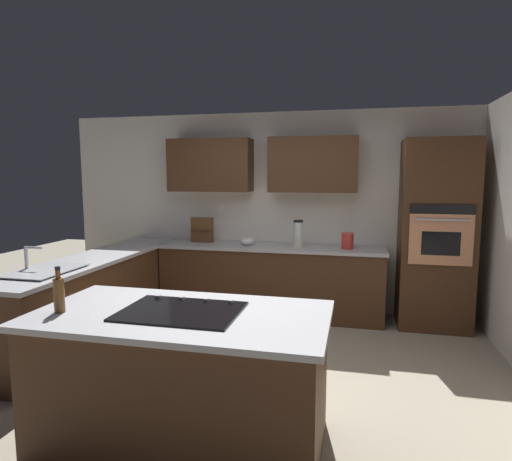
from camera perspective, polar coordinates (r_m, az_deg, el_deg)
ground_plane at (r=4.11m, az=-1.50°, el=-18.35°), size 14.00×14.00×0.00m
wall_back at (r=5.73m, az=2.95°, el=3.97°), size 6.00×0.44×2.60m
lower_cabinets_back at (r=5.57m, az=1.96°, el=-6.76°), size 2.80×0.60×0.86m
countertop_back at (r=5.48m, az=1.98°, el=-2.19°), size 2.84×0.64×0.04m
lower_cabinets_side at (r=5.15m, az=-20.09°, el=-8.36°), size 0.60×2.90×0.86m
countertop_side at (r=5.05m, az=-20.31°, el=-3.44°), size 0.64×2.94×0.04m
island_base at (r=3.05m, az=-9.69°, el=-19.02°), size 1.82×0.91×0.86m
island_top at (r=2.88m, az=-9.88°, el=-10.95°), size 1.90×0.99×0.04m
wall_oven at (r=5.42m, az=22.64°, el=-0.51°), size 0.80×0.66×2.19m
sink_unit at (r=4.42m, az=-26.10°, el=-4.69°), size 0.46×0.70×0.23m
cooktop at (r=2.88m, az=-9.84°, el=-10.40°), size 0.76×0.56×0.03m
blender at (r=5.36m, az=5.58°, el=-0.65°), size 0.15×0.15×0.34m
mixing_bowl at (r=5.50m, az=-1.17°, el=-1.42°), size 0.18×0.18×0.10m
spice_rack at (r=5.79m, az=-7.13°, el=0.09°), size 0.28×0.11×0.33m
kettle at (r=5.33m, az=11.99°, el=-1.34°), size 0.15×0.15×0.19m
oil_bottle at (r=3.07m, az=-24.56°, el=-7.62°), size 0.07×0.07×0.30m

